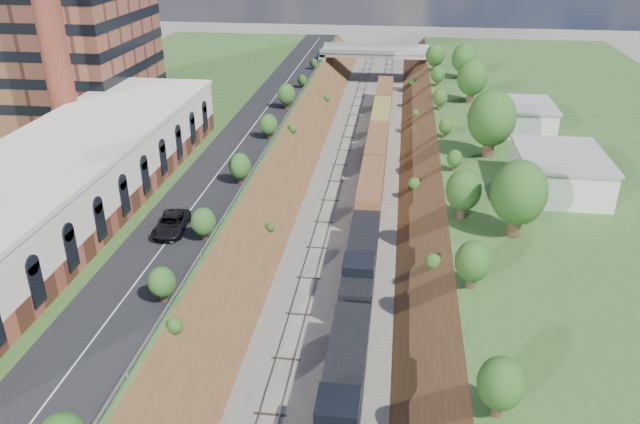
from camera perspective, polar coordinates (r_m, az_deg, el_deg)
platform_left at (r=89.68m, az=-18.54°, el=4.33°), size 44.00×180.00×5.00m
platform_right at (r=85.57m, az=25.65°, el=2.10°), size 44.00×180.00×5.00m
embankment_left at (r=83.62m, az=-4.55°, el=2.26°), size 10.00×180.00×10.00m
embankment_right at (r=82.17m, az=10.66°, el=1.46°), size 10.00×180.00×10.00m
rail_left_track at (r=82.34m, az=1.19°, el=2.03°), size 1.58×180.00×0.18m
rail_right_track at (r=81.99m, az=4.80°, el=1.84°), size 1.58×180.00×0.18m
road at (r=82.80m, az=-7.73°, el=5.62°), size 8.00×180.00×0.10m
guardrail at (r=81.51m, az=-4.98°, el=5.81°), size 0.10×171.00×0.70m
commercial_building at (r=67.33m, az=-23.03°, el=2.21°), size 14.30×62.30×7.00m
overpass at (r=140.09m, az=5.18°, el=13.80°), size 24.50×8.30×7.40m
white_building_near at (r=74.16m, az=21.02°, el=3.35°), size 9.00×12.00×4.00m
white_building_far at (r=94.51m, az=18.00°, el=8.22°), size 8.00×10.00×3.60m
tree_right_large at (r=61.00m, az=17.72°, el=1.65°), size 5.25×5.25×7.61m
tree_left_crest at (r=46.82m, az=-15.78°, el=-8.91°), size 2.45×2.45×3.55m
freight_train at (r=74.82m, az=4.59°, el=1.45°), size 2.87×115.97×4.55m
suv at (r=61.77m, az=-13.45°, el=-1.06°), size 3.18×6.05×1.62m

